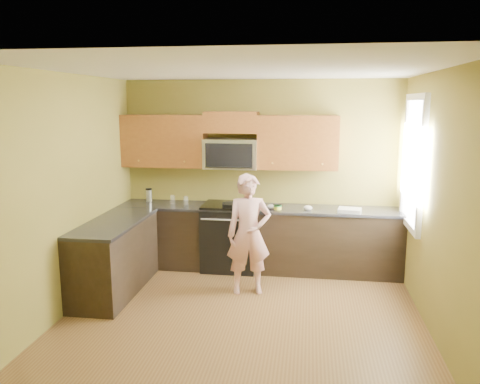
% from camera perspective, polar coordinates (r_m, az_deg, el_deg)
% --- Properties ---
extents(floor, '(4.00, 4.00, 0.00)m').
position_cam_1_polar(floor, '(5.47, 0.11, -15.05)').
color(floor, brown).
rests_on(floor, ground).
extents(ceiling, '(4.00, 4.00, 0.00)m').
position_cam_1_polar(ceiling, '(4.94, 0.12, 14.45)').
color(ceiling, white).
rests_on(ceiling, ground).
extents(wall_back, '(4.00, 0.00, 4.00)m').
position_cam_1_polar(wall_back, '(6.99, 2.45, 2.21)').
color(wall_back, olive).
rests_on(wall_back, ground).
extents(wall_front, '(4.00, 0.00, 4.00)m').
position_cam_1_polar(wall_front, '(3.13, -5.15, -8.37)').
color(wall_front, olive).
rests_on(wall_front, ground).
extents(wall_left, '(0.00, 4.00, 4.00)m').
position_cam_1_polar(wall_left, '(5.67, -20.31, -0.41)').
color(wall_left, olive).
rests_on(wall_left, ground).
extents(wall_right, '(0.00, 4.00, 4.00)m').
position_cam_1_polar(wall_right, '(5.15, 22.72, -1.63)').
color(wall_right, olive).
rests_on(wall_right, ground).
extents(cabinet_back_run, '(4.00, 0.60, 0.88)m').
position_cam_1_polar(cabinet_back_run, '(6.89, 2.14, -5.66)').
color(cabinet_back_run, black).
rests_on(cabinet_back_run, floor).
extents(cabinet_left_run, '(0.60, 1.60, 0.88)m').
position_cam_1_polar(cabinet_left_run, '(6.29, -14.74, -7.63)').
color(cabinet_left_run, black).
rests_on(cabinet_left_run, floor).
extents(countertop_back, '(4.00, 0.62, 0.04)m').
position_cam_1_polar(countertop_back, '(6.77, 2.15, -1.94)').
color(countertop_back, black).
rests_on(countertop_back, cabinet_back_run).
extents(countertop_left, '(0.62, 1.60, 0.04)m').
position_cam_1_polar(countertop_left, '(6.16, -14.85, -3.56)').
color(countertop_left, black).
rests_on(countertop_left, cabinet_left_run).
extents(stove, '(0.76, 0.65, 0.95)m').
position_cam_1_polar(stove, '(6.91, -1.20, -5.31)').
color(stove, black).
rests_on(stove, floor).
extents(microwave, '(0.76, 0.40, 0.42)m').
position_cam_1_polar(microwave, '(6.83, -1.06, 2.87)').
color(microwave, silver).
rests_on(microwave, wall_back).
extents(upper_cab_left, '(1.22, 0.33, 0.75)m').
position_cam_1_polar(upper_cab_left, '(7.09, -8.93, 3.02)').
color(upper_cab_left, brown).
rests_on(upper_cab_left, wall_back).
extents(upper_cab_right, '(1.12, 0.33, 0.75)m').
position_cam_1_polar(upper_cab_right, '(6.78, 6.86, 2.73)').
color(upper_cab_right, brown).
rests_on(upper_cab_right, wall_back).
extents(upper_cab_over_mw, '(0.76, 0.33, 0.30)m').
position_cam_1_polar(upper_cab_over_mw, '(6.81, -1.03, 8.33)').
color(upper_cab_over_mw, brown).
rests_on(upper_cab_over_mw, wall_back).
extents(window, '(0.06, 1.06, 1.66)m').
position_cam_1_polar(window, '(6.26, 20.07, 3.36)').
color(window, white).
rests_on(window, wall_right).
extents(woman, '(0.62, 0.48, 1.51)m').
position_cam_1_polar(woman, '(5.97, 1.06, -5.07)').
color(woman, '#DA6D6D').
rests_on(woman, floor).
extents(frying_pan, '(0.39, 0.52, 0.06)m').
position_cam_1_polar(frying_pan, '(6.60, -1.02, -1.82)').
color(frying_pan, black).
rests_on(frying_pan, stove).
extents(butter_tub, '(0.13, 0.13, 0.08)m').
position_cam_1_polar(butter_tub, '(6.61, 4.53, -2.11)').
color(butter_tub, yellow).
rests_on(butter_tub, countertop_back).
extents(toast_slice, '(0.14, 0.14, 0.01)m').
position_cam_1_polar(toast_slice, '(6.74, 2.04, -1.76)').
color(toast_slice, '#B27F47').
rests_on(toast_slice, countertop_back).
extents(napkin_a, '(0.11, 0.12, 0.06)m').
position_cam_1_polar(napkin_a, '(6.64, 3.75, -1.76)').
color(napkin_a, silver).
rests_on(napkin_a, countertop_back).
extents(napkin_b, '(0.16, 0.17, 0.07)m').
position_cam_1_polar(napkin_b, '(6.60, 8.12, -1.90)').
color(napkin_b, silver).
rests_on(napkin_b, countertop_back).
extents(dish_towel, '(0.33, 0.28, 0.05)m').
position_cam_1_polar(dish_towel, '(6.60, 12.97, -2.14)').
color(dish_towel, silver).
rests_on(dish_towel, countertop_back).
extents(travel_mug, '(0.10, 0.10, 0.20)m').
position_cam_1_polar(travel_mug, '(7.27, -10.80, -1.09)').
color(travel_mug, silver).
rests_on(travel_mug, countertop_back).
extents(glass_a, '(0.08, 0.08, 0.12)m').
position_cam_1_polar(glass_a, '(7.04, -8.06, -0.89)').
color(glass_a, silver).
rests_on(glass_a, countertop_back).
extents(glass_c, '(0.07, 0.07, 0.12)m').
position_cam_1_polar(glass_c, '(6.95, -6.48, -1.00)').
color(glass_c, silver).
rests_on(glass_c, countertop_back).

